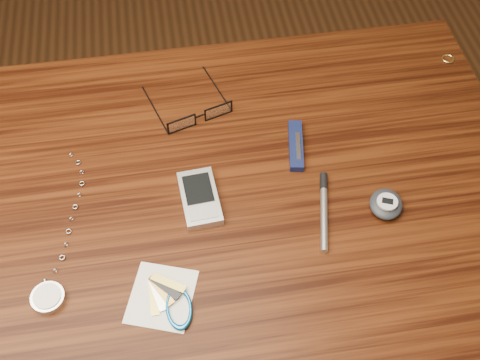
{
  "coord_description": "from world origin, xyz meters",
  "views": [
    {
      "loc": [
        -0.04,
        -0.52,
        1.51
      ],
      "look_at": [
        0.04,
        0.02,
        0.76
      ],
      "focal_mm": 45.0,
      "sensor_mm": 36.0,
      "label": 1
    }
  ],
  "objects_px": {
    "eyeglasses": "(198,115)",
    "pocket_knife": "(296,146)",
    "notepad_keys": "(170,301)",
    "desk": "(216,234)",
    "pedometer": "(386,204)",
    "silver_pen": "(324,205)",
    "pocket_watch": "(49,293)",
    "pda_phone": "(200,198)"
  },
  "relations": [
    {
      "from": "eyeglasses",
      "to": "pocket_knife",
      "type": "bearing_deg",
      "value": -30.01
    },
    {
      "from": "eyeglasses",
      "to": "notepad_keys",
      "type": "relative_size",
      "value": 1.3
    },
    {
      "from": "desk",
      "to": "pedometer",
      "type": "bearing_deg",
      "value": -12.4
    },
    {
      "from": "eyeglasses",
      "to": "silver_pen",
      "type": "relative_size",
      "value": 1.11
    },
    {
      "from": "pocket_watch",
      "to": "desk",
      "type": "bearing_deg",
      "value": 26.94
    },
    {
      "from": "pocket_knife",
      "to": "silver_pen",
      "type": "height_order",
      "value": "pocket_knife"
    },
    {
      "from": "desk",
      "to": "eyeglasses",
      "type": "relative_size",
      "value": 6.58
    },
    {
      "from": "desk",
      "to": "pocket_knife",
      "type": "bearing_deg",
      "value": 28.72
    },
    {
      "from": "eyeglasses",
      "to": "pedometer",
      "type": "xyz_separation_m",
      "value": [
        0.26,
        -0.22,
        -0.0
      ]
    },
    {
      "from": "eyeglasses",
      "to": "pocket_knife",
      "type": "height_order",
      "value": "eyeglasses"
    },
    {
      "from": "pocket_watch",
      "to": "silver_pen",
      "type": "relative_size",
      "value": 2.02
    },
    {
      "from": "pda_phone",
      "to": "notepad_keys",
      "type": "bearing_deg",
      "value": -110.3
    },
    {
      "from": "pda_phone",
      "to": "silver_pen",
      "type": "relative_size",
      "value": 0.76
    },
    {
      "from": "desk",
      "to": "silver_pen",
      "type": "height_order",
      "value": "silver_pen"
    },
    {
      "from": "pocket_watch",
      "to": "pda_phone",
      "type": "distance_m",
      "value": 0.25
    },
    {
      "from": "pda_phone",
      "to": "silver_pen",
      "type": "bearing_deg",
      "value": -12.5
    },
    {
      "from": "pedometer",
      "to": "silver_pen",
      "type": "distance_m",
      "value": 0.09
    },
    {
      "from": "desk",
      "to": "silver_pen",
      "type": "xyz_separation_m",
      "value": [
        0.16,
        -0.04,
        0.11
      ]
    },
    {
      "from": "desk",
      "to": "silver_pen",
      "type": "relative_size",
      "value": 7.27
    },
    {
      "from": "pocket_watch",
      "to": "pocket_knife",
      "type": "distance_m",
      "value": 0.44
    },
    {
      "from": "pedometer",
      "to": "pocket_knife",
      "type": "relative_size",
      "value": 0.7
    },
    {
      "from": "eyeglasses",
      "to": "silver_pen",
      "type": "height_order",
      "value": "eyeglasses"
    },
    {
      "from": "pocket_watch",
      "to": "eyeglasses",
      "type": "bearing_deg",
      "value": 50.39
    },
    {
      "from": "notepad_keys",
      "to": "pocket_knife",
      "type": "xyz_separation_m",
      "value": [
        0.23,
        0.24,
        0.0
      ]
    },
    {
      "from": "desk",
      "to": "pda_phone",
      "type": "bearing_deg",
      "value": 178.67
    },
    {
      "from": "pda_phone",
      "to": "eyeglasses",
      "type": "bearing_deg",
      "value": 83.99
    },
    {
      "from": "pocket_watch",
      "to": "silver_pen",
      "type": "xyz_separation_m",
      "value": [
        0.41,
        0.08,
        -0.0
      ]
    },
    {
      "from": "eyeglasses",
      "to": "silver_pen",
      "type": "bearing_deg",
      "value": -51.04
    },
    {
      "from": "pocket_watch",
      "to": "pedometer",
      "type": "distance_m",
      "value": 0.5
    },
    {
      "from": "pedometer",
      "to": "notepad_keys",
      "type": "xyz_separation_m",
      "value": [
        -0.34,
        -0.1,
        -0.01
      ]
    },
    {
      "from": "eyeglasses",
      "to": "pocket_watch",
      "type": "relative_size",
      "value": 0.55
    },
    {
      "from": "desk",
      "to": "pocket_watch",
      "type": "height_order",
      "value": "pocket_watch"
    },
    {
      "from": "eyeglasses",
      "to": "notepad_keys",
      "type": "xyz_separation_m",
      "value": [
        -0.08,
        -0.33,
        -0.01
      ]
    },
    {
      "from": "notepad_keys",
      "to": "silver_pen",
      "type": "xyz_separation_m",
      "value": [
        0.24,
        0.12,
        0.0
      ]
    },
    {
      "from": "pocket_watch",
      "to": "pocket_knife",
      "type": "bearing_deg",
      "value": 27.61
    },
    {
      "from": "pedometer",
      "to": "silver_pen",
      "type": "xyz_separation_m",
      "value": [
        -0.09,
        0.02,
        -0.0
      ]
    },
    {
      "from": "eyeglasses",
      "to": "silver_pen",
      "type": "distance_m",
      "value": 0.27
    },
    {
      "from": "pocket_knife",
      "to": "pocket_watch",
      "type": "bearing_deg",
      "value": -152.39
    },
    {
      "from": "eyeglasses",
      "to": "pda_phone",
      "type": "bearing_deg",
      "value": -96.01
    },
    {
      "from": "pocket_knife",
      "to": "silver_pen",
      "type": "xyz_separation_m",
      "value": [
        0.02,
        -0.12,
        -0.0
      ]
    },
    {
      "from": "pda_phone",
      "to": "pocket_knife",
      "type": "height_order",
      "value": "pda_phone"
    },
    {
      "from": "pedometer",
      "to": "desk",
      "type": "bearing_deg",
      "value": 167.6
    }
  ]
}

